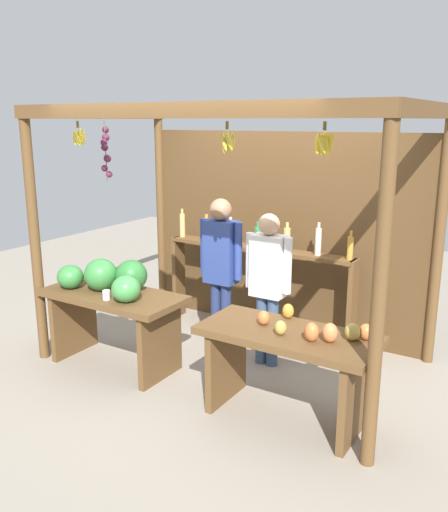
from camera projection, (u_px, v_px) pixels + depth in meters
The scene contains 7 objects.
ground_plane at pixel (234, 359), 5.47m from camera, with size 12.00×12.00×0.00m, color gray.
market_stall at pixel (258, 213), 5.51m from camera, with size 3.47×2.06×2.48m.
fruit_counter_left at pixel (112, 296), 5.17m from camera, with size 1.41×0.68×1.06m.
fruit_counter_right at pixel (290, 353), 4.25m from camera, with size 1.41×0.66×0.89m.
bottle_shelf_unit at pixel (257, 264), 5.95m from camera, with size 2.22×0.22×1.34m.
vendor_man at pixel (221, 262), 5.40m from camera, with size 0.48×0.22×1.61m.
vendor_woman at pixel (268, 277), 5.14m from camera, with size 0.48×0.20×1.51m.
Camera 1 is at (2.58, -4.34, 2.35)m, focal length 37.91 mm.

